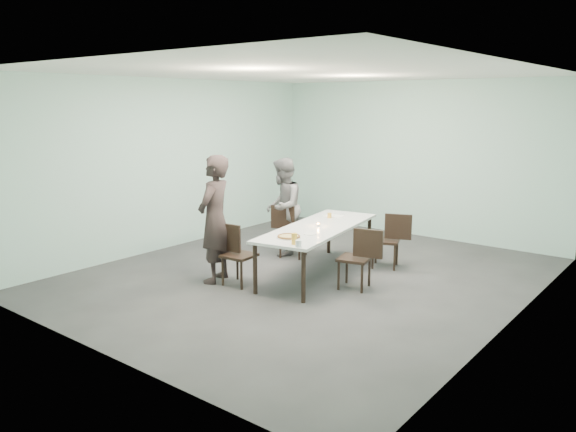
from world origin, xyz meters
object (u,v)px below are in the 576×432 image
Objects in this scene: tealight at (318,225)px; pizza at (289,237)px; water_tumbler at (298,244)px; chair_near_right at (360,254)px; beer_glass at (294,239)px; diner_far at (283,207)px; chair_near_left at (235,250)px; table at (318,230)px; chair_far_left at (289,227)px; amber_tumbler at (329,215)px; side_plate at (310,234)px; diner_near at (215,219)px; chair_far_right at (391,237)px.

pizza is at bearing -82.99° from tealight.
water_tumbler is at bearing -66.41° from tealight.
chair_near_right is 5.80× the size of beer_glass.
chair_near_left is at bearing -11.55° from diner_far.
chair_far_left is (-0.99, 0.54, -0.19)m from table.
tealight is (-0.51, 1.17, -0.02)m from water_tumbler.
amber_tumbler is at bearing 65.69° from diner_far.
chair_far_left is 2.56× the size of pizza.
side_plate is (0.10, 0.36, -0.01)m from pizza.
chair_far_left is 4.83× the size of side_plate.
chair_near_right is at bearing 24.51° from side_plate.
diner_near reaches higher than chair_near_right.
water_tumbler is at bearing -7.89° from chair_near_left.
chair_far_right is at bearing 81.65° from beer_glass.
amber_tumbler is at bearing 109.78° from table.
chair_near_left is at bearing 35.84° from chair_far_right.
water_tumbler is (1.67, -1.76, -0.04)m from diner_far.
chair_far_left is 10.88× the size of amber_tumbler.
chair_far_left is 1.78m from diner_near.
tealight is at bearing 112.08° from side_plate.
side_plate is at bearing 50.87° from chair_far_right.
table is 3.12× the size of chair_near_right.
diner_near is (-1.84, -1.00, 0.43)m from chair_near_right.
beer_glass is 1.83m from amber_tumbler.
side_plate is 0.63m from beer_glass.
side_plate is 2.25× the size of amber_tumbler.
beer_glass is 1.16m from tealight.
diner_near is at bearing -112.53° from amber_tumbler.
chair_near_right is 15.54× the size of tealight.
diner_near is 1.11× the size of diner_far.
pizza is at bearing -82.86° from table.
chair_far_left is at bearing 161.95° from diner_near.
amber_tumbler is at bearing 139.38° from diner_near.
table is 1.46× the size of diner_near.
table is at bearing 35.90° from diner_far.
diner_near is 1.99m from amber_tumbler.
diner_near is 1.51m from water_tumbler.
water_tumbler is (1.50, -1.71, 0.29)m from chair_far_left.
chair_far_left is at bearing 128.18° from pizza.
chair_far_right is 5.80× the size of beer_glass.
beer_glass is at bearing -70.68° from table.
pizza is (-0.58, -1.87, 0.27)m from chair_far_right.
diner_near is 1.16m from pizza.
side_plate is 3.21× the size of tealight.
table is at bearing 53.28° from chair_near_left.
amber_tumbler reaches higher than pizza.
beer_glass is (1.37, 0.10, -0.10)m from diner_near.
tealight is (-0.38, 1.09, -0.05)m from beer_glass.
chair_near_left is 1.79m from chair_near_right.
tealight is (0.99, 1.19, -0.16)m from diner_near.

